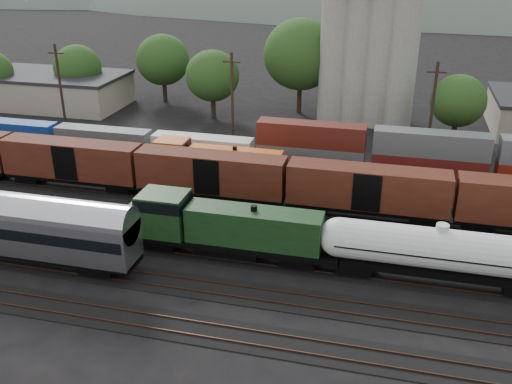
% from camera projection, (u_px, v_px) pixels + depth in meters
% --- Properties ---
extents(ground, '(600.00, 600.00, 0.00)m').
position_uv_depth(ground, '(293.00, 235.00, 51.47)').
color(ground, black).
extents(tracks, '(180.00, 33.20, 0.20)m').
position_uv_depth(tracks, '(293.00, 235.00, 51.45)').
color(tracks, black).
rests_on(tracks, ground).
extents(green_locomotive, '(18.57, 3.28, 4.92)m').
position_uv_depth(green_locomotive, '(216.00, 226.00, 47.15)').
color(green_locomotive, black).
rests_on(green_locomotive, ground).
extents(tank_car_a, '(18.37, 3.29, 4.81)m').
position_uv_depth(tank_car_a, '(439.00, 251.00, 43.19)').
color(tank_car_a, silver).
rests_on(tank_car_a, ground).
extents(orange_locomotive, '(17.01, 2.84, 4.25)m').
position_uv_depth(orange_locomotive, '(209.00, 161.00, 61.81)').
color(orange_locomotive, black).
rests_on(orange_locomotive, ground).
extents(boxcar_string, '(169.00, 2.90, 4.20)m').
position_uv_depth(boxcar_string, '(368.00, 189.00, 53.28)').
color(boxcar_string, black).
rests_on(boxcar_string, ground).
extents(container_wall, '(160.00, 2.60, 5.80)m').
position_uv_depth(container_wall, '(294.00, 151.00, 64.36)').
color(container_wall, black).
rests_on(container_wall, ground).
extents(grain_silo, '(13.40, 5.00, 29.00)m').
position_uv_depth(grain_silo, '(367.00, 44.00, 78.05)').
color(grain_silo, gray).
rests_on(grain_silo, ground).
extents(industrial_sheds, '(119.38, 17.26, 5.10)m').
position_uv_depth(industrial_sheds, '(386.00, 109.00, 80.19)').
color(industrial_sheds, '#9E937F').
rests_on(industrial_sheds, ground).
extents(tree_band, '(164.56, 22.21, 14.43)m').
position_uv_depth(tree_band, '(441.00, 76.00, 77.01)').
color(tree_band, black).
rests_on(tree_band, ground).
extents(utility_poles, '(122.20, 0.36, 12.00)m').
position_uv_depth(utility_poles, '(328.00, 105.00, 68.43)').
color(utility_poles, black).
rests_on(utility_poles, ground).
extents(distant_hills, '(860.00, 286.00, 130.00)m').
position_uv_depth(distant_hills, '(435.00, 37.00, 284.91)').
color(distant_hills, '#59665B').
rests_on(distant_hills, ground).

